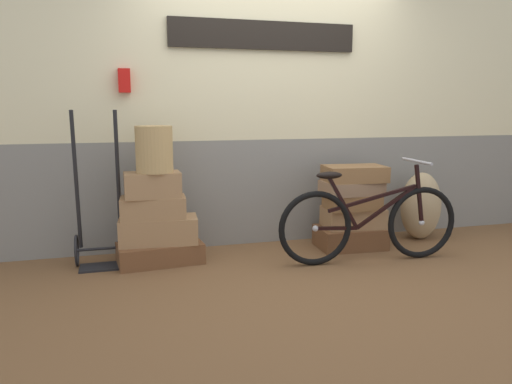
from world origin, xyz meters
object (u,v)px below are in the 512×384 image
(suitcase_6, at_px, (352,202))
(burlap_sack, at_px, (421,206))
(suitcase_7, at_px, (351,188))
(suitcase_3, at_px, (153,185))
(suitcase_5, at_px, (353,217))
(bicycle, at_px, (369,223))
(suitcase_8, at_px, (354,174))
(wicker_basket, at_px, (154,149))
(suitcase_0, at_px, (160,253))
(suitcase_1, at_px, (159,230))
(luggage_trolley, at_px, (100,228))
(suitcase_2, at_px, (153,207))
(suitcase_4, at_px, (350,237))

(suitcase_6, xyz_separation_m, burlap_sack, (0.81, 0.12, -0.11))
(suitcase_7, bearing_deg, suitcase_3, 179.76)
(suitcase_5, xyz_separation_m, burlap_sack, (0.78, 0.08, 0.05))
(suitcase_5, xyz_separation_m, suitcase_7, (-0.04, -0.03, 0.29))
(bicycle, bearing_deg, suitcase_8, 81.53)
(wicker_basket, bearing_deg, suitcase_0, 16.29)
(suitcase_3, height_order, suitcase_6, suitcase_3)
(wicker_basket, relative_size, burlap_sack, 0.56)
(wicker_basket, bearing_deg, suitcase_1, 56.09)
(suitcase_1, distance_m, luggage_trolley, 0.48)
(suitcase_6, height_order, suitcase_7, suitcase_7)
(luggage_trolley, xyz_separation_m, burlap_sack, (3.05, -0.00, 0.02))
(suitcase_0, distance_m, wicker_basket, 0.88)
(suitcase_3, relative_size, suitcase_6, 0.95)
(suitcase_1, relative_size, suitcase_2, 1.21)
(burlap_sack, height_order, bicycle, bicycle)
(suitcase_0, bearing_deg, suitcase_2, 157.75)
(suitcase_5, bearing_deg, suitcase_4, -154.27)
(suitcase_2, bearing_deg, suitcase_3, -86.49)
(suitcase_1, xyz_separation_m, suitcase_6, (1.76, -0.04, 0.16))
(suitcase_1, bearing_deg, suitcase_2, -171.34)
(suitcase_5, relative_size, burlap_sack, 0.81)
(suitcase_6, distance_m, wicker_basket, 1.85)
(suitcase_1, xyz_separation_m, suitcase_8, (1.78, -0.04, 0.42))
(luggage_trolley, height_order, bicycle, luggage_trolley)
(suitcase_0, xyz_separation_m, suitcase_8, (1.78, -0.02, 0.62))
(luggage_trolley, bearing_deg, burlap_sack, -0.01)
(suitcase_8, bearing_deg, suitcase_4, 129.91)
(suitcase_3, height_order, luggage_trolley, luggage_trolley)
(suitcase_7, relative_size, suitcase_8, 0.96)
(suitcase_7, bearing_deg, suitcase_2, 179.25)
(suitcase_4, relative_size, wicker_basket, 1.60)
(bicycle, bearing_deg, suitcase_4, 83.75)
(suitcase_4, height_order, wicker_basket, wicker_basket)
(suitcase_1, bearing_deg, wicker_basket, -118.97)
(suitcase_6, xyz_separation_m, bicycle, (-0.04, -0.41, -0.10))
(suitcase_7, bearing_deg, suitcase_0, 179.65)
(suitcase_4, bearing_deg, suitcase_6, -97.93)
(suitcase_1, relative_size, suitcase_7, 1.22)
(suitcase_6, bearing_deg, wicker_basket, -177.83)
(suitcase_0, height_order, suitcase_6, suitcase_6)
(suitcase_0, bearing_deg, luggage_trolley, 164.17)
(suitcase_5, distance_m, burlap_sack, 0.78)
(suitcase_4, bearing_deg, suitcase_3, -177.23)
(suitcase_0, relative_size, suitcase_4, 1.15)
(suitcase_4, bearing_deg, suitcase_7, -118.15)
(suitcase_5, bearing_deg, suitcase_7, -139.52)
(suitcase_6, bearing_deg, suitcase_2, -178.42)
(suitcase_3, bearing_deg, suitcase_7, -0.88)
(suitcase_3, height_order, suitcase_5, suitcase_3)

